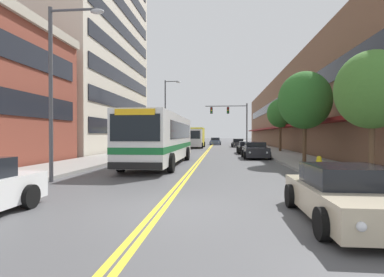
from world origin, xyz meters
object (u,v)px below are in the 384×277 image
at_px(car_dark_grey_parked_right_mid, 238,143).
at_px(box_truck, 195,137).
at_px(street_tree_right_near, 372,90).
at_px(city_bus, 162,137).
at_px(car_champagne_parked_right_foreground, 350,196).
at_px(fire_hydrant, 319,165).
at_px(traffic_signal_mast, 232,116).
at_px(car_charcoal_parked_right_far, 255,151).
at_px(street_lamp_left_near, 59,77).
at_px(car_black_parked_right_end, 248,148).
at_px(street_tree_right_mid, 305,100).
at_px(car_slate_blue_moving_lead, 215,141).
at_px(street_lamp_left_far, 167,109).
at_px(street_tree_right_far, 280,113).
at_px(car_beige_parked_left_near, 177,144).

height_order(car_dark_grey_parked_right_mid, box_truck, box_truck).
distance_m(car_dark_grey_parked_right_mid, street_tree_right_near, 35.71).
xyz_separation_m(city_bus, car_champagne_parked_right_foreground, (6.64, -12.26, -1.20)).
height_order(car_dark_grey_parked_right_mid, fire_hydrant, car_dark_grey_parked_right_mid).
relative_size(car_dark_grey_parked_right_mid, traffic_signal_mast, 0.65).
relative_size(city_bus, traffic_signal_mast, 1.92).
bearing_deg(car_charcoal_parked_right_far, car_champagne_parked_right_foreground, -89.93).
xyz_separation_m(traffic_signal_mast, street_lamp_left_near, (-8.14, -30.70, -0.23)).
bearing_deg(car_champagne_parked_right_foreground, city_bus, 118.44).
bearing_deg(car_dark_grey_parked_right_mid, fire_hydrant, -87.19).
xyz_separation_m(car_champagne_parked_right_foreground, car_black_parked_right_end, (-0.06, 24.21, 0.01)).
bearing_deg(car_dark_grey_parked_right_mid, street_tree_right_mid, -84.20).
bearing_deg(box_truck, car_slate_blue_moving_lead, 78.05).
bearing_deg(street_lamp_left_near, street_lamp_left_far, 90.25).
bearing_deg(car_champagne_parked_right_foreground, fire_hydrant, 77.49).
xyz_separation_m(car_charcoal_parked_right_far, street_lamp_left_far, (-9.44, 11.93, 4.45)).
relative_size(car_champagne_parked_right_foreground, street_tree_right_near, 0.83).
distance_m(traffic_signal_mast, street_tree_right_far, 10.18).
height_order(city_bus, car_charcoal_parked_right_far, city_bus).
xyz_separation_m(street_lamp_left_near, street_lamp_left_far, (-0.11, 25.17, 0.81)).
xyz_separation_m(car_champagne_parked_right_foreground, traffic_signal_mast, (-1.21, 35.36, 3.92)).
height_order(car_charcoal_parked_right_far, box_truck, box_truck).
height_order(car_beige_parked_left_near, car_dark_grey_parked_right_mid, car_beige_parked_left_near).
bearing_deg(car_beige_parked_left_near, street_lamp_left_far, -99.92).
xyz_separation_m(car_black_parked_right_end, box_truck, (-6.62, 13.51, 0.99)).
xyz_separation_m(car_slate_blue_moving_lead, street_tree_right_far, (7.47, -24.72, 3.61)).
distance_m(city_bus, street_tree_right_mid, 9.68).
bearing_deg(traffic_signal_mast, box_truck, 156.63).
bearing_deg(fire_hydrant, box_truck, 104.99).
bearing_deg(car_slate_blue_moving_lead, street_tree_right_mid, -80.21).
relative_size(car_dark_grey_parked_right_mid, street_lamp_left_far, 0.48).
xyz_separation_m(car_black_parked_right_end, traffic_signal_mast, (-1.15, 11.15, 3.92)).
height_order(box_truck, traffic_signal_mast, traffic_signal_mast).
bearing_deg(street_tree_right_mid, car_beige_parked_left_near, 119.69).
height_order(car_charcoal_parked_right_far, car_black_parked_right_end, car_charcoal_parked_right_far).
distance_m(car_charcoal_parked_right_far, street_tree_right_mid, 6.32).
bearing_deg(car_champagne_parked_right_foreground, box_truck, 100.05).
distance_m(car_beige_parked_left_near, car_slate_blue_moving_lead, 18.28).
distance_m(box_truck, traffic_signal_mast, 6.64).
relative_size(car_champagne_parked_right_foreground, street_tree_right_mid, 0.70).
distance_m(car_dark_grey_parked_right_mid, street_lamp_left_near, 37.28).
bearing_deg(car_dark_grey_parked_right_mid, car_slate_blue_moving_lead, 109.58).
bearing_deg(car_beige_parked_left_near, car_champagne_parked_right_foreground, -75.28).
distance_m(car_dark_grey_parked_right_mid, car_charcoal_parked_right_far, 22.68).
distance_m(car_charcoal_parked_right_far, car_black_parked_right_end, 6.31).
xyz_separation_m(car_dark_grey_parked_right_mid, car_slate_blue_moving_lead, (-3.75, 10.53, 0.05)).
height_order(car_champagne_parked_right_foreground, car_charcoal_parked_right_far, car_charcoal_parked_right_far).
relative_size(car_dark_grey_parked_right_mid, fire_hydrant, 5.07).
relative_size(car_dark_grey_parked_right_mid, car_black_parked_right_end, 0.91).
bearing_deg(street_tree_right_near, street_lamp_left_far, 116.59).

